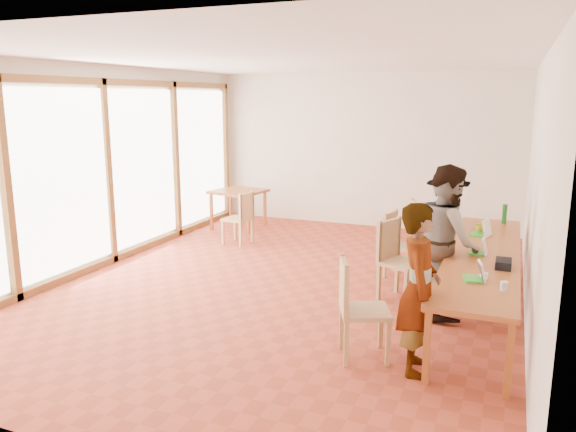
# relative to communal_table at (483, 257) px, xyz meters

# --- Properties ---
(ground) EXTENTS (8.00, 8.00, 0.00)m
(ground) POSITION_rel_communal_table_xyz_m (-2.50, 0.13, -0.70)
(ground) COLOR #AC4029
(ground) RESTS_ON ground
(wall_back) EXTENTS (6.00, 0.10, 3.00)m
(wall_back) POSITION_rel_communal_table_xyz_m (-2.50, 4.13, 0.80)
(wall_back) COLOR silver
(wall_back) RESTS_ON ground
(wall_front) EXTENTS (6.00, 0.10, 3.00)m
(wall_front) POSITION_rel_communal_table_xyz_m (-2.50, -3.87, 0.80)
(wall_front) COLOR silver
(wall_front) RESTS_ON ground
(wall_right) EXTENTS (0.10, 8.00, 3.00)m
(wall_right) POSITION_rel_communal_table_xyz_m (0.50, 0.13, 0.80)
(wall_right) COLOR silver
(wall_right) RESTS_ON ground
(window_wall) EXTENTS (0.10, 8.00, 3.00)m
(window_wall) POSITION_rel_communal_table_xyz_m (-5.46, 0.13, 0.80)
(window_wall) COLOR white
(window_wall) RESTS_ON ground
(ceiling) EXTENTS (6.00, 8.00, 0.04)m
(ceiling) POSITION_rel_communal_table_xyz_m (-2.50, 0.13, 2.32)
(ceiling) COLOR white
(ceiling) RESTS_ON wall_back
(communal_table) EXTENTS (0.80, 4.00, 0.75)m
(communal_table) POSITION_rel_communal_table_xyz_m (0.00, 0.00, 0.00)
(communal_table) COLOR #A55124
(communal_table) RESTS_ON ground
(side_table) EXTENTS (0.90, 0.90, 0.75)m
(side_table) POSITION_rel_communal_table_xyz_m (-4.70, 2.99, -0.03)
(side_table) COLOR #A55124
(side_table) RESTS_ON ground
(chair_near) EXTENTS (0.61, 0.61, 0.53)m
(chair_near) POSITION_rel_communal_table_xyz_m (-1.09, -1.65, -0.09)
(chair_near) COLOR tan
(chair_near) RESTS_ON ground
(chair_mid) EXTENTS (0.62, 0.62, 0.54)m
(chair_mid) POSITION_rel_communal_table_xyz_m (-1.06, 0.17, -0.08)
(chair_mid) COLOR tan
(chair_mid) RESTS_ON ground
(chair_far) EXTENTS (0.51, 0.51, 0.49)m
(chair_far) POSITION_rel_communal_table_xyz_m (-1.23, 1.11, -0.13)
(chair_far) COLOR tan
(chair_far) RESTS_ON ground
(chair_empty) EXTENTS (0.62, 0.62, 0.55)m
(chair_empty) POSITION_rel_communal_table_xyz_m (-0.95, 1.60, -0.07)
(chair_empty) COLOR tan
(chair_empty) RESTS_ON ground
(chair_spare) EXTENTS (0.48, 0.48, 0.49)m
(chair_spare) POSITION_rel_communal_table_xyz_m (-4.06, 1.87, -0.14)
(chair_spare) COLOR tan
(chair_spare) RESTS_ON ground
(person_near) EXTENTS (0.47, 0.64, 1.61)m
(person_near) POSITION_rel_communal_table_xyz_m (-0.47, -1.70, 0.10)
(person_near) COLOR gray
(person_near) RESTS_ON ground
(person_mid) EXTENTS (0.94, 1.05, 1.78)m
(person_mid) POSITION_rel_communal_table_xyz_m (-0.40, -0.14, 0.19)
(person_mid) COLOR gray
(person_mid) RESTS_ON ground
(person_far) EXTENTS (0.90, 1.16, 1.59)m
(person_far) POSITION_rel_communal_table_xyz_m (-0.56, 1.15, 0.09)
(person_far) COLOR gray
(person_far) RESTS_ON ground
(laptop_near) EXTENTS (0.24, 0.26, 0.19)m
(laptop_near) POSITION_rel_communal_table_xyz_m (-0.00, -1.08, 0.10)
(laptop_near) COLOR green
(laptop_near) RESTS_ON communal_table
(laptop_mid) EXTENTS (0.20, 0.23, 0.19)m
(laptop_mid) POSITION_rel_communal_table_xyz_m (-0.03, -0.06, 0.10)
(laptop_mid) COLOR green
(laptop_mid) RESTS_ON communal_table
(laptop_far) EXTENTS (0.28, 0.31, 0.22)m
(laptop_far) POSITION_rel_communal_table_xyz_m (-0.06, 0.87, 0.11)
(laptop_far) COLOR green
(laptop_far) RESTS_ON communal_table
(yellow_mug) EXTENTS (0.16, 0.16, 0.11)m
(yellow_mug) POSITION_rel_communal_table_xyz_m (-0.11, 1.06, 0.10)
(yellow_mug) COLOR yellow
(yellow_mug) RESTS_ON communal_table
(green_bottle) EXTENTS (0.07, 0.07, 0.28)m
(green_bottle) POSITION_rel_communal_table_xyz_m (0.18, 1.75, 0.19)
(green_bottle) COLOR #1A7122
(green_bottle) RESTS_ON communal_table
(clear_glass) EXTENTS (0.07, 0.07, 0.09)m
(clear_glass) POSITION_rel_communal_table_xyz_m (0.25, -1.30, 0.09)
(clear_glass) COLOR silver
(clear_glass) RESTS_ON communal_table
(condiment_cup) EXTENTS (0.08, 0.08, 0.06)m
(condiment_cup) POSITION_rel_communal_table_xyz_m (0.06, -1.00, 0.08)
(condiment_cup) COLOR white
(condiment_cup) RESTS_ON communal_table
(pink_phone) EXTENTS (0.05, 0.10, 0.01)m
(pink_phone) POSITION_rel_communal_table_xyz_m (-0.07, 1.10, 0.05)
(pink_phone) COLOR #E53396
(pink_phone) RESTS_ON communal_table
(black_pouch) EXTENTS (0.16, 0.26, 0.09)m
(black_pouch) POSITION_rel_communal_table_xyz_m (0.23, -0.54, 0.09)
(black_pouch) COLOR black
(black_pouch) RESTS_ON communal_table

